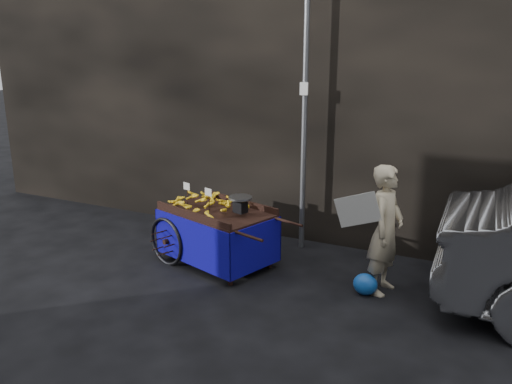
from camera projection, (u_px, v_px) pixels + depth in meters
The scene contains 6 objects.
ground at pixel (245, 274), 6.71m from camera, with size 80.00×80.00×0.00m, color black.
building_wall at pixel (339, 78), 8.15m from camera, with size 13.50×2.00×5.00m.
street_pole at pixel (304, 116), 7.19m from camera, with size 0.12×0.10×4.00m.
banana_cart at pixel (214, 215), 6.95m from camera, with size 2.25×1.49×1.13m.
vendor at pixel (386, 230), 6.04m from camera, with size 0.83×0.64×1.60m.
plastic_bag at pixel (365, 284), 6.11m from camera, with size 0.30×0.24×0.27m, color blue.
Camera 1 is at (2.89, -5.49, 2.80)m, focal length 35.00 mm.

